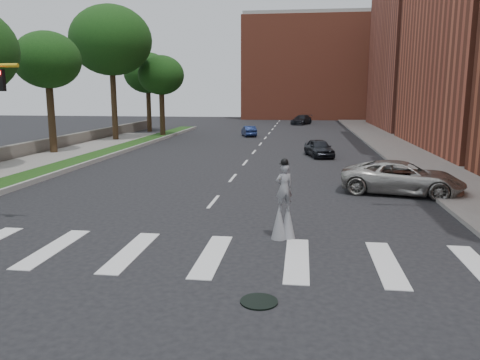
% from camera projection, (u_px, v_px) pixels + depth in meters
% --- Properties ---
extents(ground_plane, '(160.00, 160.00, 0.00)m').
position_uv_depth(ground_plane, '(161.00, 266.00, 13.41)').
color(ground_plane, black).
rests_on(ground_plane, ground).
extents(grass_median, '(2.00, 60.00, 0.25)m').
position_uv_depth(grass_median, '(90.00, 158.00, 34.35)').
color(grass_median, '#173B10').
rests_on(grass_median, ground).
extents(median_curb, '(0.20, 60.00, 0.28)m').
position_uv_depth(median_curb, '(104.00, 158.00, 34.22)').
color(median_curb, '#969691').
rests_on(median_curb, ground).
extents(sidewalk_right, '(5.00, 90.00, 0.18)m').
position_uv_depth(sidewalk_right, '(413.00, 155.00, 36.13)').
color(sidewalk_right, gray).
rests_on(sidewalk_right, ground).
extents(stone_wall, '(0.50, 56.00, 1.10)m').
position_uv_depth(stone_wall, '(35.00, 148.00, 36.93)').
color(stone_wall, '#5E5951').
rests_on(stone_wall, ground).
extents(manhole, '(0.90, 0.90, 0.04)m').
position_uv_depth(manhole, '(259.00, 302.00, 11.07)').
color(manhole, black).
rests_on(manhole, ground).
extents(building_far, '(16.00, 22.00, 20.00)m').
position_uv_depth(building_far, '(443.00, 52.00, 61.31)').
color(building_far, brown).
rests_on(building_far, ground).
extents(building_backdrop, '(26.00, 14.00, 18.00)m').
position_uv_depth(building_backdrop, '(315.00, 69.00, 86.94)').
color(building_backdrop, '#9C4731').
rests_on(building_backdrop, ground).
extents(stilt_performer, '(0.81, 0.65, 2.75)m').
position_uv_depth(stilt_performer, '(284.00, 209.00, 15.72)').
color(stilt_performer, black).
rests_on(stilt_performer, ground).
extents(suv_crossing, '(6.21, 3.90, 1.60)m').
position_uv_depth(suv_crossing, '(402.00, 178.00, 22.73)').
color(suv_crossing, '#A7A49E').
rests_on(suv_crossing, ground).
extents(car_near, '(2.54, 4.22, 1.35)m').
position_uv_depth(car_near, '(319.00, 148.00, 35.76)').
color(car_near, black).
rests_on(car_near, ground).
extents(car_mid, '(2.17, 3.75, 1.17)m').
position_uv_depth(car_mid, '(249.00, 131.00, 52.29)').
color(car_mid, navy).
rests_on(car_mid, ground).
extents(car_far, '(3.61, 5.31, 1.43)m').
position_uv_depth(car_far, '(301.00, 120.00, 70.95)').
color(car_far, black).
rests_on(car_far, ground).
extents(tree_3, '(5.11, 5.11, 9.49)m').
position_uv_depth(tree_3, '(47.00, 61.00, 35.91)').
color(tree_3, black).
rests_on(tree_3, ground).
extents(tree_4, '(7.94, 7.94, 13.21)m').
position_uv_depth(tree_4, '(111.00, 41.00, 45.51)').
color(tree_4, black).
rests_on(tree_4, ground).
extents(tree_5, '(5.82, 5.82, 9.67)m').
position_uv_depth(tree_5, '(148.00, 73.00, 57.30)').
color(tree_5, black).
rests_on(tree_5, ground).
extents(tree_6, '(4.93, 4.93, 8.76)m').
position_uv_depth(tree_6, '(161.00, 76.00, 50.06)').
color(tree_6, black).
rests_on(tree_6, ground).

